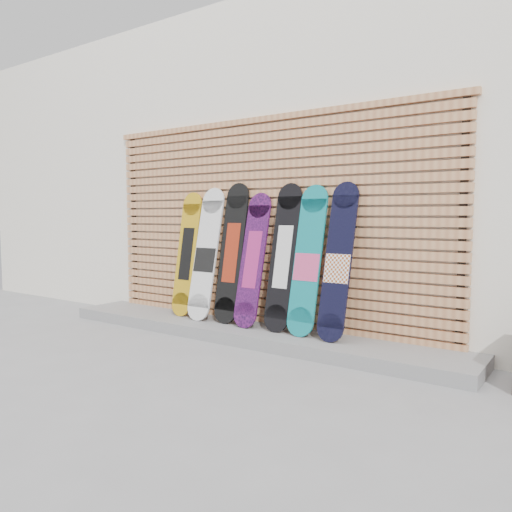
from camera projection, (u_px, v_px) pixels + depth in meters
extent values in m
plane|color=gray|center=(215.00, 355.00, 4.51)|extent=(80.00, 80.00, 0.00)
cube|color=white|center=(402.00, 177.00, 6.95)|extent=(12.00, 5.00, 3.60)
cube|color=gray|center=(246.00, 332.00, 5.15)|extent=(4.60, 0.70, 0.12)
cube|color=#BC7B4E|center=(262.00, 320.00, 5.38)|extent=(4.20, 0.05, 0.08)
cube|color=#BC7B4E|center=(262.00, 311.00, 5.37)|extent=(4.20, 0.05, 0.08)
cube|color=#BC7B4E|center=(262.00, 302.00, 5.37)|extent=(4.20, 0.05, 0.07)
cube|color=#BC7B4E|center=(262.00, 293.00, 5.36)|extent=(4.20, 0.05, 0.07)
cube|color=#BC7B4E|center=(262.00, 284.00, 5.35)|extent=(4.20, 0.05, 0.07)
cube|color=#BC7B4E|center=(262.00, 275.00, 5.34)|extent=(4.20, 0.05, 0.07)
cube|color=#BC7B4E|center=(262.00, 266.00, 5.34)|extent=(4.20, 0.05, 0.07)
cube|color=#BC7B4E|center=(262.00, 257.00, 5.33)|extent=(4.20, 0.05, 0.07)
cube|color=#BC7B4E|center=(262.00, 248.00, 5.32)|extent=(4.20, 0.05, 0.07)
cube|color=#BC7B4E|center=(262.00, 239.00, 5.31)|extent=(4.20, 0.05, 0.08)
cube|color=#BC7B4E|center=(262.00, 230.00, 5.30)|extent=(4.20, 0.05, 0.08)
cube|color=#BC7B4E|center=(262.00, 221.00, 5.30)|extent=(4.20, 0.05, 0.08)
cube|color=#BC7B4E|center=(262.00, 212.00, 5.29)|extent=(4.20, 0.05, 0.08)
cube|color=#BC7B4E|center=(262.00, 203.00, 5.28)|extent=(4.20, 0.05, 0.08)
cube|color=#BC7B4E|center=(262.00, 194.00, 5.27)|extent=(4.20, 0.05, 0.08)
cube|color=#BC7B4E|center=(262.00, 184.00, 5.26)|extent=(4.20, 0.05, 0.08)
cube|color=#BC7B4E|center=(262.00, 175.00, 5.26)|extent=(4.20, 0.05, 0.08)
cube|color=#BC7B4E|center=(262.00, 166.00, 5.25)|extent=(4.20, 0.05, 0.08)
cube|color=#BC7B4E|center=(262.00, 156.00, 5.24)|extent=(4.20, 0.05, 0.08)
cube|color=#BC7B4E|center=(262.00, 147.00, 5.23)|extent=(4.20, 0.05, 0.08)
cube|color=#BC7B4E|center=(262.00, 138.00, 5.23)|extent=(4.20, 0.05, 0.08)
cube|color=#BC7B4E|center=(262.00, 128.00, 5.22)|extent=(4.20, 0.05, 0.08)
cube|color=black|center=(134.00, 227.00, 6.48)|extent=(0.06, 0.04, 2.23)
cube|color=black|center=(463.00, 233.00, 4.17)|extent=(0.06, 0.04, 2.23)
cube|color=#BC7B4E|center=(262.00, 120.00, 5.21)|extent=(4.26, 0.07, 0.06)
cube|color=#BA8E13|center=(187.00, 254.00, 5.72)|extent=(0.27, 0.23, 1.15)
cylinder|color=#BA8E13|center=(181.00, 304.00, 5.68)|extent=(0.27, 0.07, 0.27)
cylinder|color=#BA8E13|center=(193.00, 204.00, 5.76)|extent=(0.27, 0.07, 0.27)
cube|color=black|center=(187.00, 254.00, 5.72)|extent=(0.17, 0.13, 0.60)
cube|color=silver|center=(206.00, 253.00, 5.50)|extent=(0.30, 0.29, 1.17)
cylinder|color=silver|center=(198.00, 307.00, 5.44)|extent=(0.30, 0.09, 0.30)
cylinder|color=silver|center=(213.00, 201.00, 5.57)|extent=(0.30, 0.09, 0.30)
cube|color=black|center=(205.00, 260.00, 5.50)|extent=(0.28, 0.09, 0.27)
cube|color=black|center=(232.00, 253.00, 5.33)|extent=(0.29, 0.25, 1.22)
cylinder|color=black|center=(225.00, 310.00, 5.28)|extent=(0.29, 0.08, 0.28)
cylinder|color=black|center=(238.00, 196.00, 5.37)|extent=(0.29, 0.08, 0.28)
cube|color=maroon|center=(232.00, 253.00, 5.33)|extent=(0.18, 0.15, 0.63)
cube|color=black|center=(253.00, 259.00, 5.15)|extent=(0.27, 0.29, 1.12)
cylinder|color=black|center=(245.00, 315.00, 5.08)|extent=(0.27, 0.09, 0.27)
cylinder|color=black|center=(260.00, 206.00, 5.21)|extent=(0.27, 0.09, 0.27)
cube|color=#A3206A|center=(253.00, 259.00, 5.15)|extent=(0.17, 0.17, 0.59)
cube|color=black|center=(283.00, 257.00, 4.95)|extent=(0.28, 0.27, 1.20)
cylinder|color=black|center=(276.00, 318.00, 4.89)|extent=(0.28, 0.08, 0.27)
cylinder|color=black|center=(290.00, 197.00, 5.00)|extent=(0.28, 0.08, 0.27)
cube|color=silver|center=(283.00, 257.00, 4.95)|extent=(0.17, 0.16, 0.62)
cube|color=#0C757C|center=(308.00, 260.00, 4.78)|extent=(0.28, 0.29, 1.17)
cylinder|color=#0C757C|center=(300.00, 322.00, 4.72)|extent=(0.28, 0.08, 0.28)
cylinder|color=#0C757C|center=(315.00, 199.00, 4.84)|extent=(0.28, 0.08, 0.28)
cube|color=#DF4F87|center=(307.00, 267.00, 4.77)|extent=(0.27, 0.09, 0.27)
cube|color=black|center=(338.00, 261.00, 4.58)|extent=(0.26, 0.32, 1.21)
cylinder|color=black|center=(330.00, 328.00, 4.51)|extent=(0.26, 0.08, 0.26)
cylinder|color=black|center=(346.00, 195.00, 4.65)|extent=(0.26, 0.08, 0.26)
cube|color=white|center=(337.00, 269.00, 4.57)|extent=(0.25, 0.09, 0.27)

